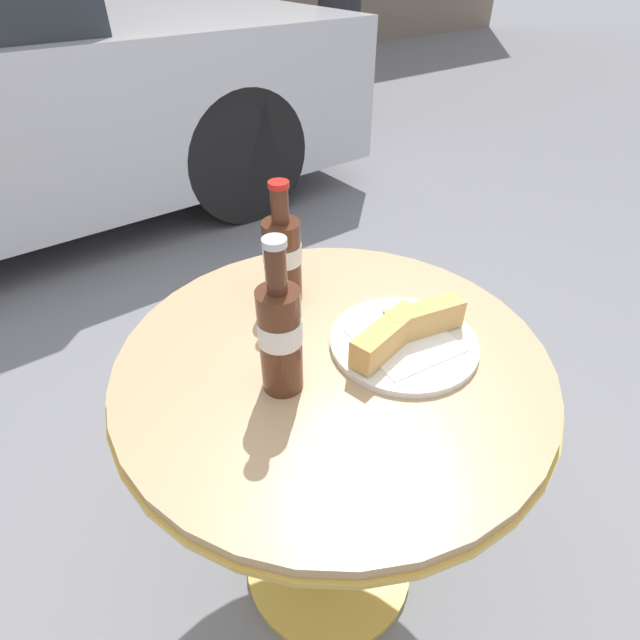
{
  "coord_description": "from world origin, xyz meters",
  "views": [
    {
      "loc": [
        -0.39,
        -0.48,
        1.24
      ],
      "look_at": [
        0.0,
        0.04,
        0.75
      ],
      "focal_mm": 28.0,
      "sensor_mm": 36.0,
      "label": 1
    }
  ],
  "objects_px": {
    "bistro_table": "(332,424)",
    "cola_bottle_right": "(282,256)",
    "cola_bottle_left": "(280,335)",
    "lunch_plate_near": "(404,336)"
  },
  "relations": [
    {
      "from": "cola_bottle_left",
      "to": "lunch_plate_near",
      "type": "distance_m",
      "value": 0.23
    },
    {
      "from": "cola_bottle_right",
      "to": "lunch_plate_near",
      "type": "xyz_separation_m",
      "value": [
        0.08,
        -0.24,
        -0.07
      ]
    },
    {
      "from": "bistro_table",
      "to": "lunch_plate_near",
      "type": "bearing_deg",
      "value": -26.5
    },
    {
      "from": "bistro_table",
      "to": "lunch_plate_near",
      "type": "relative_size",
      "value": 2.92
    },
    {
      "from": "bistro_table",
      "to": "cola_bottle_right",
      "type": "height_order",
      "value": "cola_bottle_right"
    },
    {
      "from": "lunch_plate_near",
      "to": "cola_bottle_right",
      "type": "bearing_deg",
      "value": 108.43
    },
    {
      "from": "cola_bottle_left",
      "to": "cola_bottle_right",
      "type": "xyz_separation_m",
      "value": [
        0.13,
        0.19,
        -0.01
      ]
    },
    {
      "from": "bistro_table",
      "to": "cola_bottle_right",
      "type": "xyz_separation_m",
      "value": [
        0.03,
        0.18,
        0.26
      ]
    },
    {
      "from": "cola_bottle_left",
      "to": "bistro_table",
      "type": "bearing_deg",
      "value": 4.48
    },
    {
      "from": "cola_bottle_right",
      "to": "lunch_plate_near",
      "type": "height_order",
      "value": "cola_bottle_right"
    }
  ]
}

